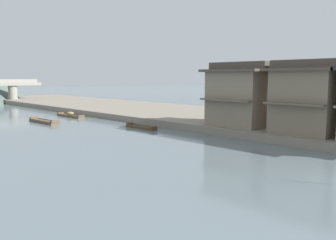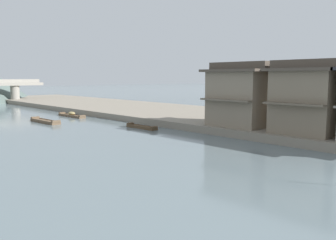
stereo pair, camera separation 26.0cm
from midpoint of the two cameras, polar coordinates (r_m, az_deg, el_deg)
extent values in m
cube|color=gray|center=(50.20, 1.04, 1.05)|extent=(18.00, 110.00, 0.74)
cube|color=brown|center=(38.39, -4.47, -1.17)|extent=(0.89, 4.25, 0.22)
cube|color=brown|center=(39.89, -6.28, -0.58)|extent=(0.76, 0.37, 0.20)
cube|color=brown|center=(36.88, -2.52, -1.15)|extent=(0.76, 0.37, 0.20)
cube|color=brown|center=(38.13, -4.91, -1.00)|extent=(0.13, 3.74, 0.08)
cube|color=brown|center=(38.61, -4.04, -0.89)|extent=(0.13, 3.74, 0.08)
cube|color=brown|center=(51.05, -15.36, 0.61)|extent=(1.07, 5.79, 0.23)
cube|color=brown|center=(53.43, -16.80, 1.07)|extent=(0.88, 0.38, 0.20)
cube|color=brown|center=(48.67, -13.80, 0.62)|extent=(0.88, 0.38, 0.20)
cube|color=brown|center=(50.82, -15.80, 0.74)|extent=(0.18, 5.27, 0.08)
cube|color=brown|center=(51.25, -14.93, 0.82)|extent=(0.18, 5.27, 0.08)
ellipsoid|color=olive|center=(51.02, -15.37, 1.01)|extent=(0.89, 1.24, 0.48)
cube|color=brown|center=(45.46, -19.22, -0.25)|extent=(1.28, 5.72, 0.26)
cube|color=brown|center=(43.03, -17.66, -0.24)|extent=(1.01, 0.39, 0.24)
cube|color=brown|center=(47.85, -20.65, 0.33)|extent=(1.01, 0.39, 0.24)
cube|color=brown|center=(45.66, -18.65, 0.02)|extent=(0.23, 5.19, 0.08)
cube|color=brown|center=(45.22, -19.82, -0.09)|extent=(0.23, 5.19, 0.08)
cube|color=#7F705B|center=(32.32, 21.21, 2.62)|extent=(4.68, 5.04, 5.20)
cube|color=brown|center=(29.92, 18.99, 2.40)|extent=(0.70, 5.04, 0.16)
cube|color=#4C4238|center=(32.26, 21.42, 7.44)|extent=(5.58, 5.94, 0.24)
cube|color=#4C4238|center=(32.27, 21.46, 8.27)|extent=(2.81, 5.94, 0.70)
cube|color=gray|center=(36.05, 11.79, 3.33)|extent=(5.49, 5.47, 5.20)
cube|color=#6E6151|center=(33.55, 8.77, 3.14)|extent=(0.70, 5.47, 0.16)
cube|color=#4C4238|center=(35.99, 11.90, 7.66)|extent=(6.39, 6.37, 0.24)
cube|color=#4C4238|center=(36.00, 11.92, 8.41)|extent=(3.30, 6.37, 0.70)
cylinder|color=gray|center=(82.33, -23.48, 3.78)|extent=(1.80, 1.80, 3.63)
camera|label=1|loc=(0.13, -90.23, -0.03)|focal=38.41mm
camera|label=2|loc=(0.13, 89.77, 0.03)|focal=38.41mm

